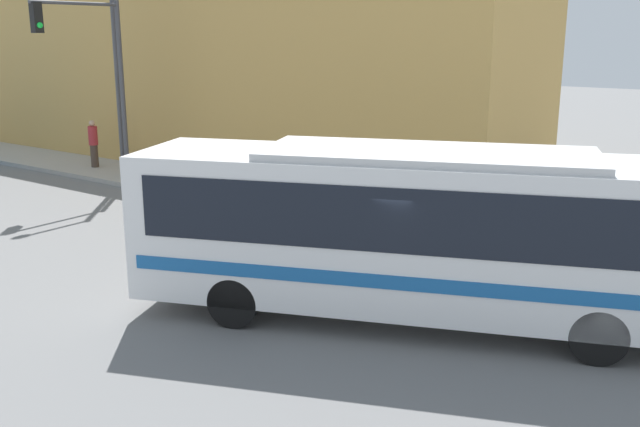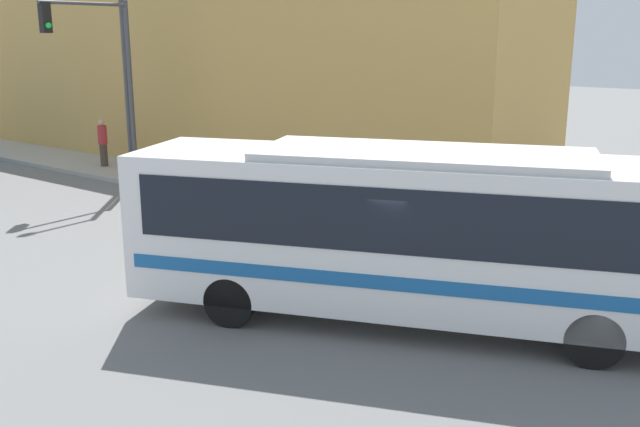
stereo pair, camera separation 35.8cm
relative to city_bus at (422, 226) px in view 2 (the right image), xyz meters
The scene contains 9 objects.
ground_plane 2.00m from the city_bus, 102.28° to the left, with size 120.00×120.00×0.00m, color slate.
sidewalk 21.71m from the city_bus, 74.73° to the left, with size 2.78×70.00×0.15m.
building_facade 19.68m from the city_bus, 58.99° to the left, with size 6.00×29.81×7.51m.
city_bus is the anchor object (origin of this frame).
fire_hydrant 6.36m from the city_bus, 37.94° to the left, with size 0.21×0.28×0.66m.
traffic_light_pole 14.92m from the city_bus, 74.21° to the left, with size 3.28×0.35×5.94m.
parking_meter 10.11m from the city_bus, 60.86° to the left, with size 0.14×0.14×1.32m.
street_lamp 15.59m from the city_bus, 71.41° to the left, with size 2.39×0.28×7.90m.
pedestrian_near_corner 17.69m from the city_bus, 71.40° to the left, with size 0.34×0.34×1.76m.
Camera 2 is at (-10.47, -6.70, 5.06)m, focal length 40.00 mm.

